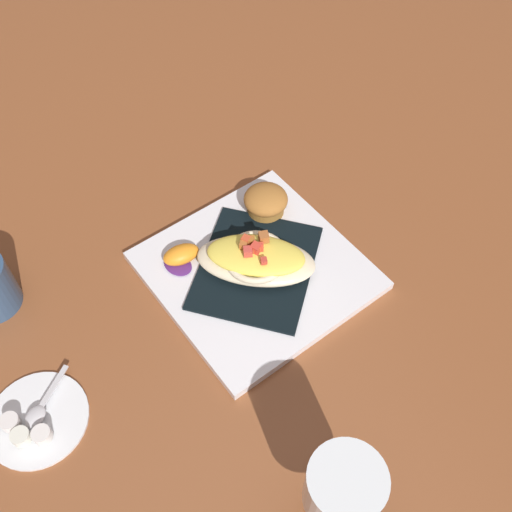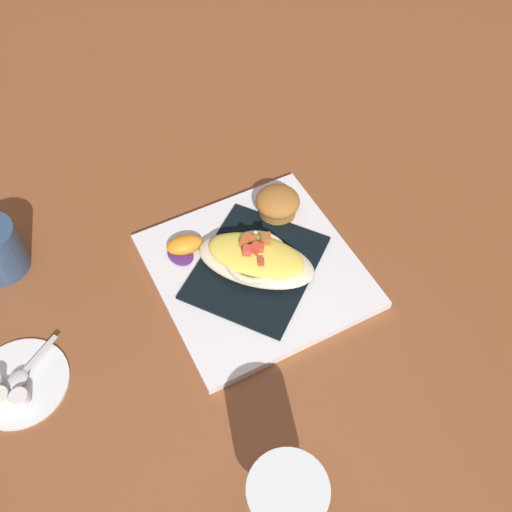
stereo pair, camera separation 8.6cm
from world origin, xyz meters
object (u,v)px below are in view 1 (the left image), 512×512
object	(u,v)px
stemmed_glass	(343,490)
creamer_saucer	(37,419)
spoon	(38,412)
creamer_cup_1	(21,437)
orange_garnish	(181,256)
gratin_dish	(256,258)
creamer_cup_2	(42,435)
square_plate	(256,270)
creamer_cup_0	(10,422)
muffin	(266,201)

from	to	relation	value
stemmed_glass	creamer_saucer	bearing A→B (deg)	45.24
spoon	creamer_saucer	bearing A→B (deg)	131.75
stemmed_glass	creamer_cup_1	xyz separation A→B (m)	(0.25, 0.30, -0.09)
orange_garnish	creamer_saucer	world-z (taller)	orange_garnish
creamer_saucer	spoon	world-z (taller)	spoon
orange_garnish	creamer_saucer	size ratio (longest dim) A/B	0.49
gratin_dish	creamer_cup_1	distance (m)	0.39
orange_garnish	creamer_cup_1	distance (m)	0.33
creamer_cup_1	orange_garnish	bearing A→B (deg)	-61.04
creamer_cup_2	square_plate	bearing A→B (deg)	-73.89
stemmed_glass	creamer_cup_0	xyz separation A→B (m)	(0.28, 0.31, -0.09)
spoon	creamer_cup_1	xyz separation A→B (m)	(-0.02, 0.03, 0.00)
stemmed_glass	creamer_cup_2	bearing A→B (deg)	48.32
stemmed_glass	spoon	size ratio (longest dim) A/B	1.87
gratin_dish	stemmed_glass	bearing A→B (deg)	166.95
muffin	creamer_saucer	size ratio (longest dim) A/B	0.53
creamer_cup_0	gratin_dish	bearing A→B (deg)	-79.99
orange_garnish	creamer_cup_0	size ratio (longest dim) A/B	2.68
square_plate	orange_garnish	bearing A→B (deg)	55.55
square_plate	creamer_cup_1	size ratio (longest dim) A/B	12.17
square_plate	creamer_saucer	xyz separation A→B (m)	(-0.07, 0.36, -0.00)
spoon	creamer_cup_1	bearing A→B (deg)	131.75
muffin	creamer_saucer	xyz separation A→B (m)	(-0.17, 0.42, -0.03)
square_plate	creamer_saucer	size ratio (longest dim) A/B	2.22
spoon	creamer_cup_2	size ratio (longest dim) A/B	3.26
muffin	orange_garnish	xyz separation A→B (m)	(-0.03, 0.16, -0.01)
muffin	spoon	world-z (taller)	muffin
gratin_dish	orange_garnish	xyz separation A→B (m)	(0.06, 0.09, -0.01)
muffin	creamer_cup_0	xyz separation A→B (m)	(-0.16, 0.45, -0.02)
muffin	stemmed_glass	distance (m)	0.47
orange_garnish	spoon	world-z (taller)	orange_garnish
stemmed_glass	orange_garnish	bearing A→B (deg)	1.93
orange_garnish	creamer_cup_1	size ratio (longest dim) A/B	2.68
orange_garnish	creamer_cup_0	bearing A→B (deg)	114.47
square_plate	creamer_cup_1	bearing A→B (deg)	103.75
stemmed_glass	creamer_cup_2	world-z (taller)	stemmed_glass
stemmed_glass	creamer_cup_2	xyz separation A→B (m)	(0.24, 0.27, -0.09)
square_plate	stemmed_glass	distance (m)	0.37
creamer_cup_0	spoon	bearing A→B (deg)	-91.40
creamer_saucer	creamer_cup_1	distance (m)	0.03
orange_garnish	creamer_cup_1	world-z (taller)	orange_garnish
square_plate	stemmed_glass	xyz separation A→B (m)	(-0.35, 0.08, 0.10)
creamer_saucer	creamer_cup_0	xyz separation A→B (m)	(0.01, 0.03, 0.01)
orange_garnish	creamer_saucer	bearing A→B (deg)	117.69
creamer_cup_0	creamer_cup_2	xyz separation A→B (m)	(-0.03, -0.03, 0.00)
gratin_dish	stemmed_glass	world-z (taller)	stemmed_glass
creamer_cup_0	creamer_cup_1	xyz separation A→B (m)	(-0.02, -0.01, 0.00)
square_plate	muffin	bearing A→B (deg)	-35.55
muffin	spoon	bearing A→B (deg)	111.10
spoon	creamer_cup_1	world-z (taller)	creamer_cup_1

